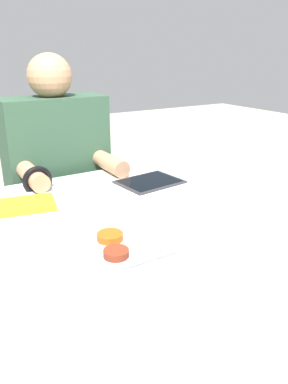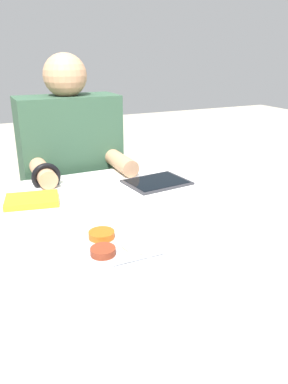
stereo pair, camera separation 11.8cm
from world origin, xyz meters
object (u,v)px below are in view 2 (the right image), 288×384
Objects in this scene: red_notebook at (32,201)px; thali_tray at (124,246)px; person_diner at (74,196)px; tablet_device at (157,182)px.

thali_tray is at bearing -69.32° from red_notebook.
red_notebook is 0.16× the size of person_diner.
thali_tray is 0.45m from red_notebook.
person_diner is at bearing 84.15° from thali_tray.
red_notebook is (-0.16, 0.42, 0.00)m from thali_tray.
thali_tray is at bearing -126.46° from tablet_device.
person_diner is at bearing 59.20° from red_notebook.
person_diner is at bearing 118.83° from tablet_device.
red_notebook is 0.47m from tablet_device.
red_notebook is 0.78× the size of tablet_device.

